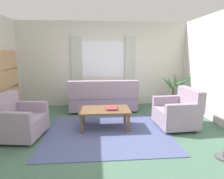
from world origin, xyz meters
name	(u,v)px	position (x,y,z in m)	size (l,w,h in m)	color
ground_plane	(108,133)	(0.00, 0.00, 0.00)	(6.24, 6.24, 0.00)	#476B56
wall_back	(103,64)	(0.00, 2.26, 1.30)	(5.32, 0.12, 2.60)	silver
window_with_curtains	(103,60)	(0.00, 2.18, 1.45)	(1.98, 0.07, 1.40)	white
area_rug	(108,133)	(0.00, 0.00, 0.01)	(2.58, 2.02, 0.01)	#4C5684
couch	(103,98)	(-0.03, 1.54, 0.37)	(1.90, 0.82, 0.92)	#998499
armchair_left	(18,120)	(-1.78, -0.03, 0.35)	(0.92, 0.94, 0.88)	#998499
armchair_right	(178,112)	(1.60, 0.23, 0.35)	(0.86, 0.88, 0.88)	#998499
coffee_table	(105,111)	(-0.05, 0.30, 0.38)	(1.10, 0.64, 0.44)	brown
book_stack_on_table	(111,108)	(0.10, 0.30, 0.46)	(0.24, 0.33, 0.04)	#335199
potted_plant	(174,95)	(2.13, 1.69, 0.40)	(0.99, 1.24, 1.09)	#9E6B4C
bookshelf	(7,90)	(-2.35, 0.84, 0.78)	(0.30, 0.94, 1.72)	#A87F56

